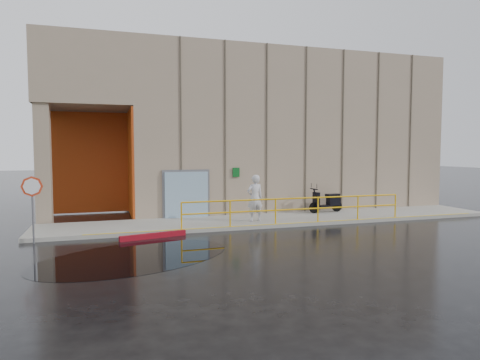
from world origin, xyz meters
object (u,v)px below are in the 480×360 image
at_px(stop_sign, 32,194).
at_px(scooter, 326,196).
at_px(person, 255,198).
at_px(red_curb, 153,236).

bearing_deg(stop_sign, scooter, 31.79).
distance_m(person, scooter, 4.32).
bearing_deg(scooter, red_curb, -168.13).
distance_m(person, stop_sign, 8.33).
xyz_separation_m(stop_sign, red_curb, (3.89, -0.25, -1.58)).
relative_size(scooter, stop_sign, 0.82).
xyz_separation_m(scooter, red_curb, (-8.42, -2.87, -0.86)).
xyz_separation_m(person, stop_sign, (-8.22, -1.25, 0.55)).
height_order(scooter, stop_sign, stop_sign).
height_order(stop_sign, red_curb, stop_sign).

